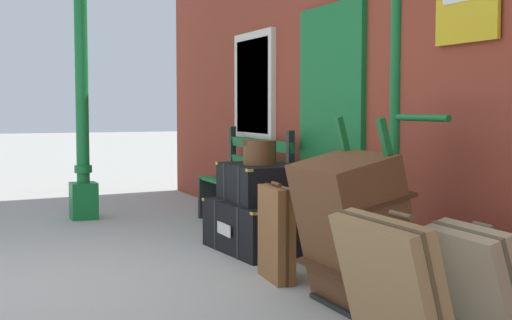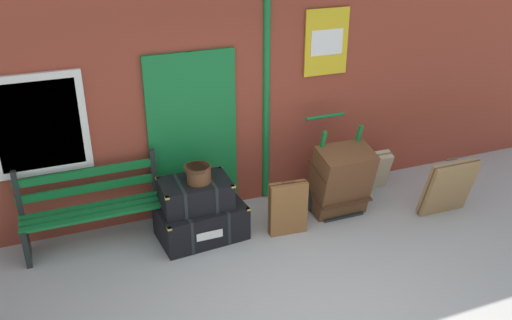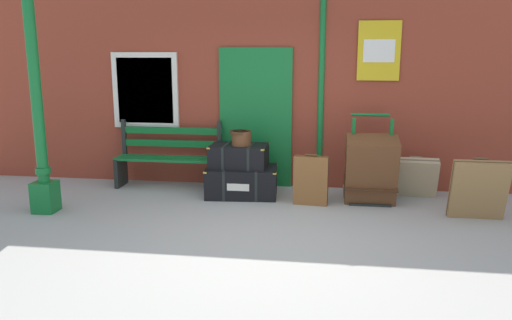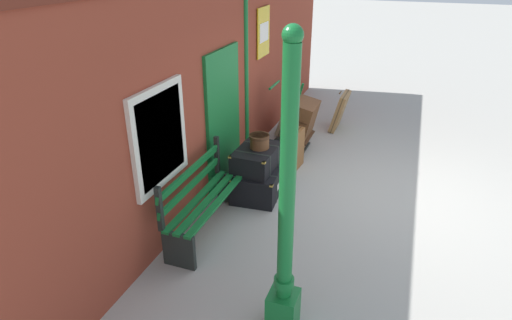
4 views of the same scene
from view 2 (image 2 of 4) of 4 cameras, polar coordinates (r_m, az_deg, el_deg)
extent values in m
cube|color=brown|center=(6.89, -3.71, 7.72)|extent=(10.40, 0.30, 3.20)
cube|color=#146B2D|center=(6.81, -6.50, 2.45)|extent=(1.10, 0.05, 2.10)
cube|color=#0C401B|center=(6.80, -6.47, 2.42)|extent=(0.06, 0.02, 2.10)
cube|color=silver|center=(6.47, -21.52, 3.34)|extent=(1.04, 0.06, 1.16)
cube|color=silver|center=(6.46, -21.51, 3.29)|extent=(0.88, 0.02, 1.00)
cylinder|color=#146B2D|center=(6.94, 1.06, 7.89)|extent=(0.09, 0.09, 3.14)
cube|color=gold|center=(7.14, 7.27, 11.95)|extent=(0.60, 0.02, 0.84)
cube|color=white|center=(7.13, 7.32, 11.93)|extent=(0.44, 0.01, 0.32)
cube|color=#146B2D|center=(6.49, -16.24, -5.69)|extent=(1.60, 0.09, 0.04)
cube|color=#146B2D|center=(6.61, -16.39, -5.10)|extent=(1.60, 0.09, 0.04)
cube|color=#146B2D|center=(6.73, -16.53, -4.53)|extent=(1.60, 0.09, 0.04)
cube|color=#146B2D|center=(6.69, -16.80, -2.80)|extent=(1.60, 0.05, 0.10)
cube|color=#146B2D|center=(6.60, -17.02, -1.27)|extent=(1.60, 0.05, 0.10)
cube|color=black|center=(6.73, -22.60, -7.79)|extent=(0.06, 0.40, 0.45)
cube|color=black|center=(6.66, -23.36, -3.24)|extent=(0.06, 0.06, 0.56)
cube|color=black|center=(6.80, -9.80, -5.65)|extent=(0.06, 0.40, 0.45)
cube|color=black|center=(6.73, -10.49, -1.14)|extent=(0.06, 0.06, 0.56)
cube|color=black|center=(6.65, -5.67, -6.29)|extent=(1.05, 0.72, 0.42)
cube|color=black|center=(6.59, -7.51, -6.72)|extent=(0.09, 0.65, 0.43)
cube|color=black|center=(6.72, -3.87, -5.85)|extent=(0.09, 0.65, 0.43)
cube|color=#B79338|center=(6.18, -8.92, -7.04)|extent=(0.05, 0.05, 0.02)
cube|color=#B79338|center=(6.47, -0.80, -5.09)|extent=(0.05, 0.05, 0.02)
cube|color=#B79338|center=(6.67, -10.53, -4.51)|extent=(0.05, 0.05, 0.02)
cube|color=#B79338|center=(6.94, -2.94, -2.82)|extent=(0.05, 0.05, 0.02)
cube|color=silver|center=(6.38, -5.00, -7.78)|extent=(0.36, 0.01, 0.10)
cube|color=black|center=(6.47, -6.25, -3.46)|extent=(0.81, 0.56, 0.32)
cube|color=black|center=(6.44, -7.80, -3.72)|extent=(0.05, 0.55, 0.33)
cube|color=black|center=(6.51, -4.72, -3.20)|extent=(0.05, 0.55, 0.33)
cube|color=#B79338|center=(6.12, -9.15, -3.89)|extent=(0.05, 0.05, 0.02)
cube|color=#B79338|center=(6.28, -2.37, -2.74)|extent=(0.05, 0.05, 0.02)
cube|color=#B79338|center=(6.56, -10.08, -1.87)|extent=(0.05, 0.05, 0.02)
cube|color=#B79338|center=(6.71, -3.73, -0.84)|extent=(0.05, 0.05, 0.02)
cylinder|color=brown|center=(6.34, -5.91, -1.43)|extent=(0.28, 0.28, 0.21)
cylinder|color=#432715|center=(6.29, -6.13, -0.78)|extent=(0.29, 0.29, 0.04)
cube|color=black|center=(7.25, 8.56, -5.36)|extent=(0.56, 0.28, 0.03)
cube|color=#146B2D|center=(7.02, 6.28, -1.01)|extent=(0.04, 0.35, 1.17)
cube|color=#146B2D|center=(7.25, 9.78, -0.34)|extent=(0.04, 0.35, 1.17)
cylinder|color=#146B2D|center=(7.15, 7.13, 4.49)|extent=(0.54, 0.04, 0.04)
cylinder|color=black|center=(7.23, 5.41, -3.91)|extent=(0.04, 0.32, 0.32)
cylinder|color=#B79338|center=(7.23, 5.41, -3.91)|extent=(0.07, 0.06, 0.06)
cylinder|color=black|center=(7.52, 9.77, -2.99)|extent=(0.04, 0.32, 0.32)
cylinder|color=#B79338|center=(7.52, 9.77, -2.99)|extent=(0.07, 0.06, 0.06)
cube|color=brown|center=(7.04, 8.72, -2.05)|extent=(0.68, 0.63, 0.96)
cube|color=#432715|center=(7.13, 8.62, -3.42)|extent=(0.70, 0.45, 0.13)
cube|color=#432715|center=(6.95, 8.82, -0.64)|extent=(0.70, 0.45, 0.13)
cube|color=olive|center=(7.39, 19.17, -2.69)|extent=(0.66, 0.32, 0.76)
cylinder|color=brown|center=(7.24, 19.49, 0.09)|extent=(0.16, 0.03, 0.03)
cube|color=brown|center=(7.39, 19.17, -2.69)|extent=(0.68, 0.22, 0.75)
cube|color=brown|center=(6.65, 3.30, -4.97)|extent=(0.47, 0.17, 0.67)
cylinder|color=#4F3018|center=(6.47, 3.38, -2.28)|extent=(0.16, 0.04, 0.03)
cube|color=#482C16|center=(6.65, 3.30, -4.97)|extent=(0.47, 0.06, 0.68)
cube|color=tan|center=(7.75, 11.34, -1.14)|extent=(0.63, 0.35, 0.58)
cylinder|color=#71644C|center=(7.65, 11.39, 0.87)|extent=(0.16, 0.03, 0.03)
cube|color=brown|center=(7.75, 11.34, -1.14)|extent=(0.64, 0.22, 0.55)
camera|label=1|loc=(8.16, 42.24, 1.02)|focal=51.11mm
camera|label=3|loc=(3.47, 83.21, -28.65)|focal=35.49mm
camera|label=4|loc=(5.32, -70.01, 4.57)|focal=30.51mm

